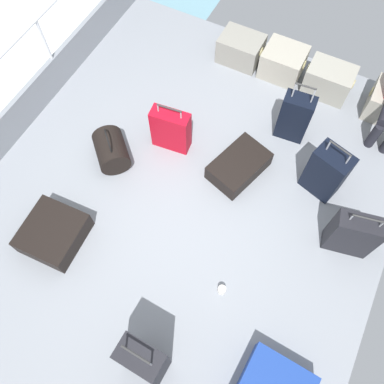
{
  "coord_description": "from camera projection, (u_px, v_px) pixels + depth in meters",
  "views": [
    {
      "loc": [
        0.96,
        -1.73,
        4.04
      ],
      "look_at": [
        0.1,
        -0.05,
        0.25
      ],
      "focal_mm": 37.54,
      "sensor_mm": 36.0,
      "label": 1
    }
  ],
  "objects": [
    {
      "name": "suitcase_4",
      "position": [
        326.0,
        172.0,
        4.25
      ],
      "size": [
        0.44,
        0.36,
        0.8
      ],
      "color": "black",
      "rests_on": "ground_plane"
    },
    {
      "name": "cargo_crate_0",
      "position": [
        241.0,
        49.0,
        5.25
      ],
      "size": [
        0.58,
        0.41,
        0.36
      ],
      "color": "gray",
      "rests_on": "ground_plane"
    },
    {
      "name": "suitcase_0",
      "position": [
        171.0,
        130.0,
        4.54
      ],
      "size": [
        0.45,
        0.23,
        0.68
      ],
      "color": "#B70C1E",
      "rests_on": "ground_plane"
    },
    {
      "name": "ground_plane",
      "position": [
        186.0,
        196.0,
        4.52
      ],
      "size": [
        4.4,
        5.2,
        0.06
      ],
      "primitive_type": "cube",
      "color": "gray"
    },
    {
      "name": "cargo_crate_1",
      "position": [
        283.0,
        62.0,
        5.13
      ],
      "size": [
        0.55,
        0.45,
        0.38
      ],
      "color": "#9E9989",
      "rests_on": "ground_plane"
    },
    {
      "name": "suitcase_1",
      "position": [
        294.0,
        117.0,
        4.58
      ],
      "size": [
        0.36,
        0.23,
        0.85
      ],
      "color": "black",
      "rests_on": "ground_plane"
    },
    {
      "name": "gunwale_port",
      "position": [
        23.0,
        111.0,
        4.74
      ],
      "size": [
        0.06,
        5.2,
        0.45
      ],
      "primitive_type": "cube",
      "color": "gray",
      "rests_on": "ground_plane"
    },
    {
      "name": "railing_port",
      "position": [
        3.0,
        78.0,
        4.24
      ],
      "size": [
        0.04,
        4.2,
        1.02
      ],
      "color": "silver",
      "rests_on": "ground_plane"
    },
    {
      "name": "suitcase_6",
      "position": [
        239.0,
        166.0,
        4.54
      ],
      "size": [
        0.62,
        0.77,
        0.22
      ],
      "color": "black",
      "rests_on": "ground_plane"
    },
    {
      "name": "cargo_crate_2",
      "position": [
        329.0,
        80.0,
        4.99
      ],
      "size": [
        0.59,
        0.39,
        0.39
      ],
      "color": "gray",
      "rests_on": "ground_plane"
    },
    {
      "name": "paper_cup",
      "position": [
        222.0,
        290.0,
        3.97
      ],
      "size": [
        0.08,
        0.08,
        0.1
      ],
      "primitive_type": "cylinder",
      "color": "white",
      "rests_on": "ground_plane"
    },
    {
      "name": "suitcase_7",
      "position": [
        353.0,
        234.0,
        3.96
      ],
      "size": [
        0.48,
        0.29,
        0.72
      ],
      "color": "black",
      "rests_on": "ground_plane"
    },
    {
      "name": "duffel_bag",
      "position": [
        111.0,
        150.0,
        4.55
      ],
      "size": [
        0.57,
        0.57,
        0.5
      ],
      "color": "black",
      "rests_on": "ground_plane"
    },
    {
      "name": "suitcase_2",
      "position": [
        143.0,
        360.0,
        3.4
      ],
      "size": [
        0.39,
        0.24,
        0.9
      ],
      "color": "black",
      "rests_on": "ground_plane"
    },
    {
      "name": "suitcase_3",
      "position": [
        53.0,
        233.0,
        4.16
      ],
      "size": [
        0.61,
        0.64,
        0.24
      ],
      "color": "black",
      "rests_on": "ground_plane"
    }
  ]
}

